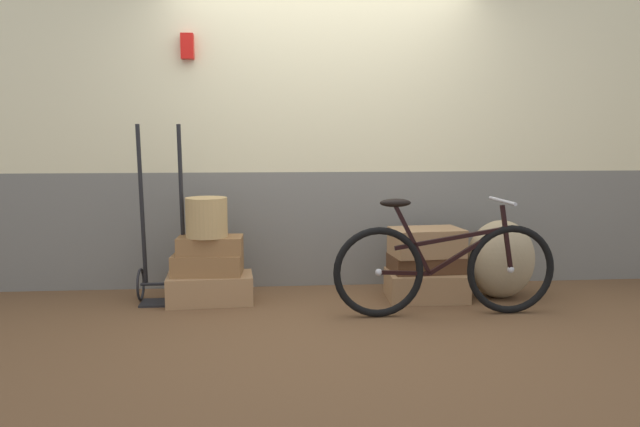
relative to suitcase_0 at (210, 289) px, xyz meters
The scene contains 12 objects.
ground 0.96m from the suitcase_0, 16.65° to the right, with size 10.16×5.20×0.06m, color brown.
station_building 1.83m from the suitcase_0, 31.99° to the left, with size 8.16×0.74×3.16m.
suitcase_0 is the anchor object (origin of this frame).
suitcase_1 0.19m from the suitcase_0, 122.69° to the left, with size 0.52×0.32×0.16m, color olive.
suitcase_2 0.34m from the suitcase_0, 72.34° to the left, with size 0.49×0.27×0.13m, color olive.
suitcase_3 1.68m from the suitcase_0, ahead, with size 0.61×0.43×0.21m, color #9E754C.
suitcase_4 1.69m from the suitcase_0, ahead, with size 0.55×0.37×0.13m, color #4C2D19.
suitcase_5 1.72m from the suitcase_0, ahead, with size 0.54×0.36×0.21m, color #9E754C.
wicker_basket 0.55m from the suitcase_0, behind, with size 0.31×0.31×0.30m, color tan.
luggage_trolley 0.44m from the suitcase_0, 166.23° to the left, with size 0.38×0.35×1.36m.
burlap_sack 2.28m from the suitcase_0, ahead, with size 0.53×0.45×0.62m, color #9E8966.
bicycle 1.77m from the suitcase_0, 15.93° to the right, with size 1.60×0.46×0.84m.
Camera 1 is at (-0.47, -4.42, 1.27)m, focal length 34.75 mm.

